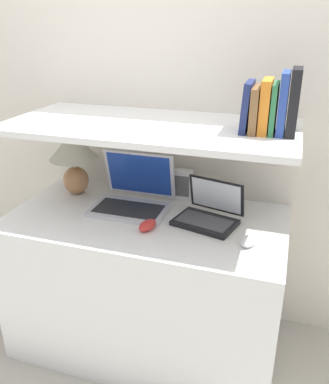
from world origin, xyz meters
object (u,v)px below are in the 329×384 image
(table_lamp, at_px, (74,154))
(book_orange, at_px, (266,106))
(computer_mouse, at_px, (148,225))
(book_navy, at_px, (247,107))
(book_brown, at_px, (256,109))
(book_black, at_px, (294,102))
(book_green, at_px, (274,108))
(laptop_large, at_px, (133,197))
(laptop_small, at_px, (209,214))
(second_mouse, at_px, (250,241))
(router_box, at_px, (183,184))
(book_blue, at_px, (283,103))

(table_lamp, xyz_separation_m, book_orange, (0.94, -0.08, 0.32))
(computer_mouse, bearing_deg, book_navy, 26.21)
(book_brown, bearing_deg, book_orange, 0.00)
(book_black, bearing_deg, book_green, -180.00)
(book_black, bearing_deg, book_brown, 180.00)
(laptop_large, distance_m, book_brown, 0.72)
(book_green, relative_size, book_navy, 0.99)
(book_black, bearing_deg, laptop_small, -175.03)
(book_green, distance_m, book_brown, 0.07)
(second_mouse, xyz_separation_m, book_black, (0.11, 0.18, 0.54))
(laptop_small, xyz_separation_m, book_orange, (0.20, 0.03, 0.50))
(table_lamp, xyz_separation_m, router_box, (0.56, 0.10, -0.14))
(book_orange, distance_m, book_navy, 0.07)
(computer_mouse, height_order, book_black, book_black)
(second_mouse, distance_m, book_orange, 0.55)
(router_box, bearing_deg, book_blue, -22.32)
(computer_mouse, bearing_deg, book_black, 18.36)
(book_black, distance_m, book_navy, 0.18)
(computer_mouse, bearing_deg, table_lamp, 151.87)
(table_lamp, xyz_separation_m, computer_mouse, (0.50, -0.27, -0.20))
(table_lamp, distance_m, book_navy, 0.93)
(laptop_small, height_order, router_box, laptop_small)
(table_lamp, xyz_separation_m, laptop_large, (0.35, -0.08, -0.16))
(laptop_small, relative_size, book_green, 1.58)
(table_lamp, relative_size, book_orange, 1.57)
(book_navy, bearing_deg, laptop_small, -168.36)
(book_orange, bearing_deg, book_brown, -180.00)
(book_blue, relative_size, book_green, 1.22)
(book_navy, bearing_deg, laptop_large, 179.18)
(computer_mouse, height_order, book_orange, book_orange)
(laptop_small, distance_m, book_brown, 0.51)
(computer_mouse, bearing_deg, router_box, 80.98)
(table_lamp, height_order, book_green, book_green)
(laptop_large, bearing_deg, book_orange, -0.72)
(book_brown, xyz_separation_m, book_navy, (-0.03, 0.00, 0.01))
(book_green, bearing_deg, laptop_small, -173.52)
(table_lamp, bearing_deg, book_black, -4.53)
(second_mouse, height_order, book_brown, book_brown)
(book_blue, xyz_separation_m, book_orange, (-0.07, 0.00, -0.02))
(book_black, distance_m, book_brown, 0.15)
(computer_mouse, xyz_separation_m, router_box, (0.06, 0.37, 0.06))
(router_box, xyz_separation_m, book_blue, (0.45, -0.19, 0.47))
(book_green, bearing_deg, router_box, 156.10)
(laptop_small, height_order, book_navy, book_navy)
(laptop_large, xyz_separation_m, book_navy, (0.52, -0.01, 0.47))
(second_mouse, height_order, router_box, router_box)
(computer_mouse, height_order, second_mouse, same)
(laptop_large, height_order, book_black, book_black)
(book_black, bearing_deg, laptop_large, 179.39)
(book_navy, bearing_deg, computer_mouse, -153.79)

